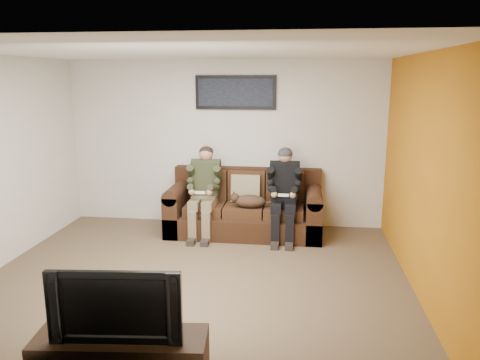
# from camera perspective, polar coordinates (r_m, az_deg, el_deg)

# --- Properties ---
(floor) EXTENTS (5.00, 5.00, 0.00)m
(floor) POSITION_cam_1_polar(r_m,az_deg,el_deg) (5.66, -5.49, -11.98)
(floor) COLOR brown
(floor) RESTS_ON ground
(ceiling) EXTENTS (5.00, 5.00, 0.00)m
(ceiling) POSITION_cam_1_polar(r_m,az_deg,el_deg) (5.16, -6.11, 15.32)
(ceiling) COLOR silver
(ceiling) RESTS_ON ground
(wall_back) EXTENTS (5.00, 0.00, 5.00)m
(wall_back) POSITION_cam_1_polar(r_m,az_deg,el_deg) (7.43, -1.87, 4.46)
(wall_back) COLOR beige
(wall_back) RESTS_ON ground
(wall_front) EXTENTS (5.00, 0.00, 5.00)m
(wall_front) POSITION_cam_1_polar(r_m,az_deg,el_deg) (3.18, -14.99, -7.03)
(wall_front) COLOR beige
(wall_front) RESTS_ON ground
(wall_right) EXTENTS (0.00, 4.50, 4.50)m
(wall_right) POSITION_cam_1_polar(r_m,az_deg,el_deg) (5.29, 21.63, 0.27)
(wall_right) COLOR beige
(wall_right) RESTS_ON ground
(accent_wall_right) EXTENTS (0.00, 4.50, 4.50)m
(accent_wall_right) POSITION_cam_1_polar(r_m,az_deg,el_deg) (5.29, 21.53, 0.27)
(accent_wall_right) COLOR #B56B12
(accent_wall_right) RESTS_ON ground
(sofa) EXTENTS (2.30, 0.99, 0.94)m
(sofa) POSITION_cam_1_polar(r_m,az_deg,el_deg) (7.17, 0.65, -3.55)
(sofa) COLOR black
(sofa) RESTS_ON ground
(throw_pillow) EXTENTS (0.44, 0.21, 0.44)m
(throw_pillow) POSITION_cam_1_polar(r_m,az_deg,el_deg) (7.14, 0.69, -1.03)
(throw_pillow) COLOR #8A7E5A
(throw_pillow) RESTS_ON sofa
(throw_blanket) EXTENTS (0.47, 0.23, 0.08)m
(throw_blanket) POSITION_cam_1_polar(r_m,az_deg,el_deg) (7.43, -4.44, 1.61)
(throw_blanket) COLOR #C0AA8D
(throw_blanket) RESTS_ON sofa
(person_left) EXTENTS (0.51, 0.87, 1.32)m
(person_left) POSITION_cam_1_polar(r_m,az_deg,el_deg) (6.98, -4.37, -0.73)
(person_left) COLOR #756549
(person_left) RESTS_ON sofa
(person_right) EXTENTS (0.51, 0.86, 1.32)m
(person_right) POSITION_cam_1_polar(r_m,az_deg,el_deg) (6.85, 5.41, -0.99)
(person_right) COLOR black
(person_right) RESTS_ON sofa
(cat) EXTENTS (0.66, 0.26, 0.24)m
(cat) POSITION_cam_1_polar(r_m,az_deg,el_deg) (6.85, 1.04, -2.55)
(cat) COLOR #4C321E
(cat) RESTS_ON sofa
(framed_poster) EXTENTS (1.25, 0.05, 0.52)m
(framed_poster) POSITION_cam_1_polar(r_m,az_deg,el_deg) (7.30, -0.55, 10.62)
(framed_poster) COLOR black
(framed_poster) RESTS_ON wall_back
(tv_stand) EXTENTS (1.35, 0.55, 0.41)m
(tv_stand) POSITION_cam_1_polar(r_m,az_deg,el_deg) (3.96, -14.22, -20.53)
(tv_stand) COLOR black
(tv_stand) RESTS_ON ground
(television) EXTENTS (1.00, 0.23, 0.57)m
(television) POSITION_cam_1_polar(r_m,az_deg,el_deg) (3.72, -14.64, -14.14)
(television) COLOR black
(television) RESTS_ON tv_stand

